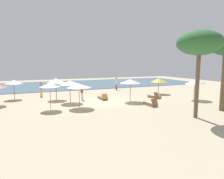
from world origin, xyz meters
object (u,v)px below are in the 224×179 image
(umbrella_1, at_px, (159,80))
(umbrella_3, at_px, (56,81))
(umbrella_4, at_px, (70,83))
(umbrella_6, at_px, (50,85))
(lounger_0, at_px, (151,104))
(umbrella_7, at_px, (79,86))
(person_1, at_px, (116,84))
(umbrella_8, at_px, (14,82))
(palm_2, at_px, (199,44))
(lounger_1, at_px, (154,96))
(person_2, at_px, (41,89))
(umbrella_0, at_px, (195,82))
(lounger_2, at_px, (103,98))
(person_0, at_px, (82,92))
(umbrella_2, at_px, (130,81))

(umbrella_1, distance_m, umbrella_3, 12.81)
(umbrella_4, distance_m, umbrella_6, 3.20)
(lounger_0, bearing_deg, umbrella_7, 162.57)
(person_1, bearing_deg, umbrella_8, -170.42)
(umbrella_8, distance_m, palm_2, 18.88)
(umbrella_6, distance_m, lounger_0, 9.25)
(lounger_1, bearing_deg, umbrella_7, -171.83)
(person_2, bearing_deg, lounger_0, -47.06)
(umbrella_0, distance_m, umbrella_3, 15.02)
(umbrella_1, xyz_separation_m, lounger_2, (-8.11, -1.10, -1.57))
(umbrella_7, distance_m, person_2, 8.26)
(umbrella_0, xyz_separation_m, palm_2, (-5.41, -5.54, 3.40))
(person_0, relative_size, person_2, 0.98)
(umbrella_2, relative_size, lounger_0, 1.36)
(umbrella_8, relative_size, person_2, 1.21)
(umbrella_0, height_order, umbrella_7, umbrella_0)
(lounger_1, bearing_deg, person_1, 98.75)
(umbrella_7, height_order, person_2, umbrella_7)
(umbrella_6, relative_size, palm_2, 0.36)
(person_0, relative_size, person_1, 0.95)
(lounger_1, distance_m, lounger_2, 5.89)
(umbrella_1, relative_size, palm_2, 0.32)
(lounger_0, bearing_deg, umbrella_2, 103.30)
(umbrella_3, xyz_separation_m, umbrella_6, (-1.10, -4.55, 0.02))
(lounger_1, bearing_deg, person_0, 164.04)
(umbrella_6, xyz_separation_m, umbrella_8, (-3.14, 6.62, -0.19))
(lounger_0, height_order, person_2, person_2)
(lounger_2, bearing_deg, person_0, 159.74)
(lounger_1, bearing_deg, person_2, 151.28)
(lounger_2, relative_size, palm_2, 0.27)
(umbrella_7, distance_m, person_0, 3.87)
(lounger_2, bearing_deg, umbrella_6, -156.72)
(umbrella_2, height_order, palm_2, palm_2)
(person_1, relative_size, person_2, 1.03)
(umbrella_4, relative_size, lounger_2, 1.29)
(umbrella_2, xyz_separation_m, lounger_2, (-2.34, 1.91, -1.90))
(lounger_1, height_order, person_0, person_0)
(person_0, xyz_separation_m, person_1, (6.64, 5.62, 0.05))
(umbrella_6, height_order, person_0, umbrella_6)
(umbrella_1, height_order, person_1, umbrella_1)
(palm_2, bearing_deg, umbrella_1, 67.38)
(umbrella_1, relative_size, lounger_0, 1.20)
(umbrella_4, bearing_deg, umbrella_6, -132.93)
(umbrella_0, bearing_deg, umbrella_8, 155.83)
(umbrella_6, bearing_deg, lounger_0, -14.36)
(lounger_0, relative_size, lounger_2, 0.99)
(umbrella_7, bearing_deg, umbrella_6, 173.82)
(umbrella_7, height_order, person_0, umbrella_7)
(umbrella_3, xyz_separation_m, umbrella_7, (1.36, -4.81, -0.12))
(umbrella_7, bearing_deg, umbrella_2, 8.46)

